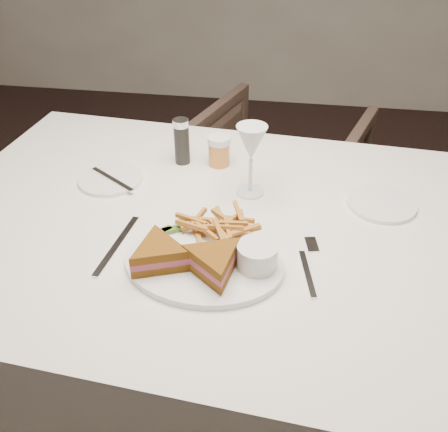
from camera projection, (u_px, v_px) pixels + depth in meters
The scene contains 4 objects.
ground at pixel (150, 397), 1.61m from camera, with size 5.00×5.00×0.00m, color black.
table at pixel (227, 335), 1.33m from camera, with size 1.38×0.92×0.75m, color white.
chair_far at pixel (276, 175), 2.11m from camera, with size 0.64×0.60×0.66m, color #4F3B30.
table_setting at pixel (216, 220), 1.06m from camera, with size 0.82×0.60×0.18m.
Camera 1 is at (0.38, -0.92, 1.41)m, focal length 40.00 mm.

